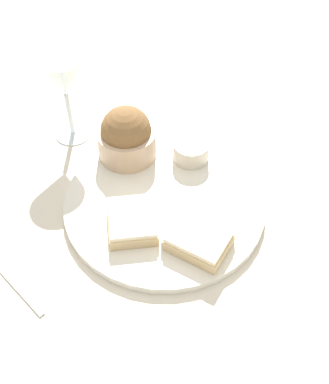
{
  "coord_description": "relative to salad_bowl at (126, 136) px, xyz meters",
  "views": [
    {
      "loc": [
        -0.37,
        0.3,
        0.59
      ],
      "look_at": [
        0.0,
        0.0,
        0.03
      ],
      "focal_mm": 45.0,
      "sensor_mm": 36.0,
      "label": 1
    }
  ],
  "objects": [
    {
      "name": "salad_bowl",
      "position": [
        0.0,
        0.0,
        0.0
      ],
      "size": [
        0.1,
        0.1,
        0.09
      ],
      "color": "tan",
      "rests_on": "dinner_plate"
    },
    {
      "name": "cheese_toast_far",
      "position": [
        -0.22,
        0.03,
        -0.03
      ],
      "size": [
        0.1,
        0.09,
        0.03
      ],
      "color": "#D1B27F",
      "rests_on": "dinner_plate"
    },
    {
      "name": "dinner_plate",
      "position": [
        -0.12,
        0.02,
        -0.05
      ],
      "size": [
        0.31,
        0.31,
        0.01
      ],
      "color": "silver",
      "rests_on": "ground_plane"
    },
    {
      "name": "sauce_ramekin",
      "position": [
        -0.07,
        -0.08,
        -0.02
      ],
      "size": [
        0.06,
        0.06,
        0.03
      ],
      "color": "beige",
      "rests_on": "dinner_plate"
    },
    {
      "name": "fork",
      "position": [
        -0.08,
        0.27,
        -0.05
      ],
      "size": [
        0.17,
        0.03,
        0.01
      ],
      "color": "silver",
      "rests_on": "ground_plane"
    },
    {
      "name": "ground_plane",
      "position": [
        -0.12,
        0.02,
        -0.05
      ],
      "size": [
        4.0,
        4.0,
        0.0
      ],
      "primitive_type": "plane",
      "color": "beige"
    },
    {
      "name": "cheese_toast_near",
      "position": [
        -0.13,
        0.08,
        -0.03
      ],
      "size": [
        0.11,
        0.1,
        0.03
      ],
      "color": "#D1B27F",
      "rests_on": "dinner_plate"
    },
    {
      "name": "wine_glass",
      "position": [
        0.11,
        0.04,
        0.07
      ],
      "size": [
        0.09,
        0.09,
        0.16
      ],
      "color": "silver",
      "rests_on": "ground_plane"
    }
  ]
}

